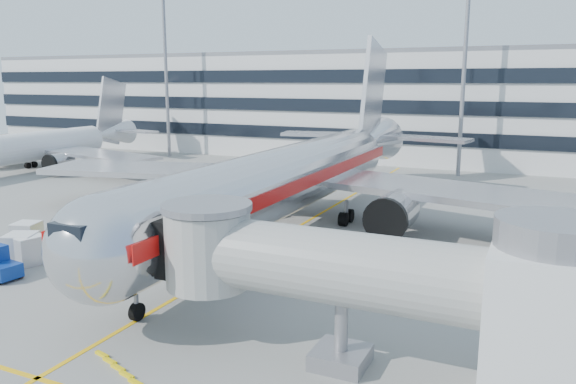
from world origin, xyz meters
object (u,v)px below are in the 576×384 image
at_px(cargo_container_right, 27,234).
at_px(ramp_worker, 106,244).
at_px(cargo_container_left, 21,248).
at_px(belt_loader, 123,227).
at_px(main_jet, 299,174).
at_px(cargo_container_front, 28,250).

height_order(cargo_container_right, ramp_worker, ramp_worker).
xyz_separation_m(cargo_container_left, ramp_worker, (4.39, 2.86, 0.01)).
bearing_deg(belt_loader, main_jet, 34.59).
relative_size(cargo_container_left, cargo_container_right, 1.16).
relative_size(cargo_container_right, cargo_container_front, 0.97).
distance_m(cargo_container_front, ramp_worker, 4.72).
xyz_separation_m(main_jet, belt_loader, (-11.20, -7.72, -3.65)).
bearing_deg(cargo_container_front, cargo_container_left, 179.64).
relative_size(main_jet, belt_loader, 11.68).
bearing_deg(main_jet, belt_loader, -145.41).
distance_m(cargo_container_right, ramp_worker, 7.01).
relative_size(main_jet, ramp_worker, 26.48).
height_order(belt_loader, ramp_worker, belt_loader).
bearing_deg(belt_loader, cargo_container_front, -95.17).
bearing_deg(cargo_container_right, belt_loader, 53.22).
relative_size(main_jet, cargo_container_front, 24.44).
relative_size(cargo_container_left, cargo_container_front, 1.12).
relative_size(cargo_container_front, ramp_worker, 1.08).
relative_size(belt_loader, cargo_container_left, 1.86).
distance_m(main_jet, cargo_container_left, 20.39).
distance_m(cargo_container_left, cargo_container_right, 3.75).
xyz_separation_m(cargo_container_front, ramp_worker, (3.76, 2.87, 0.04)).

